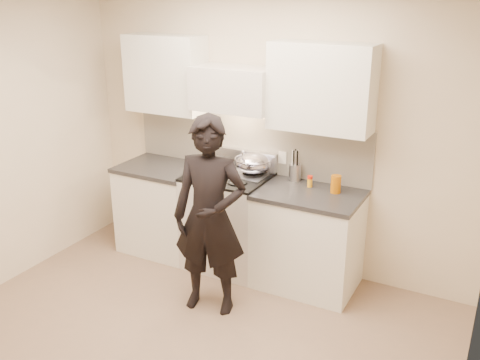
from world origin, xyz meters
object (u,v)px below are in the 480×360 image
at_px(counter_right, 308,239).
at_px(utensil_crock, 295,171).
at_px(person, 210,217).
at_px(wok, 253,163).
at_px(stove, 228,220).

xyz_separation_m(counter_right, utensil_crock, (-0.24, 0.22, 0.55)).
height_order(utensil_crock, person, person).
xyz_separation_m(wok, utensil_crock, (0.39, 0.08, -0.04)).
bearing_deg(wok, counter_right, -12.63).
relative_size(stove, utensil_crock, 3.21).
height_order(counter_right, utensil_crock, utensil_crock).
bearing_deg(wok, person, -87.76).
bearing_deg(utensil_crock, person, -110.43).
relative_size(wok, utensil_crock, 1.44).
bearing_deg(utensil_crock, counter_right, -43.18).
distance_m(counter_right, person, 1.02).
relative_size(counter_right, wok, 2.13).
relative_size(counter_right, utensil_crock, 3.08).
distance_m(counter_right, utensil_crock, 0.64).
xyz_separation_m(stove, wok, (0.20, 0.14, 0.58)).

